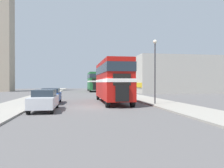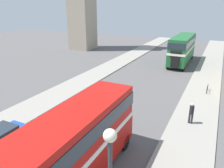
{
  "view_description": "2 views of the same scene",
  "coord_description": "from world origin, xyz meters",
  "px_view_note": "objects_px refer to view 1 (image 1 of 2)",
  "views": [
    {
      "loc": [
        -1.41,
        -18.07,
        2.05
      ],
      "look_at": [
        2.09,
        3.88,
        1.91
      ],
      "focal_mm": 35.0,
      "sensor_mm": 36.0,
      "label": 1
    },
    {
      "loc": [
        7.77,
        -3.11,
        8.88
      ],
      "look_at": [
        0.0,
        12.45,
        2.56
      ],
      "focal_mm": 35.0,
      "sensor_mm": 36.0,
      "label": 2
    }
  ],
  "objects_px": {
    "bicycle_on_pavement": "(125,91)",
    "street_lamp": "(155,62)",
    "car_parked_near": "(44,100)",
    "church_tower": "(2,8)",
    "car_parked_mid": "(51,96)",
    "double_decker_bus": "(112,79)",
    "pedestrian_walking": "(132,89)",
    "bus_distant": "(94,80)"
  },
  "relations": [
    {
      "from": "double_decker_bus",
      "to": "car_parked_mid",
      "type": "height_order",
      "value": "double_decker_bus"
    },
    {
      "from": "bicycle_on_pavement",
      "to": "church_tower",
      "type": "xyz_separation_m",
      "value": [
        -25.88,
        15.22,
        18.99
      ]
    },
    {
      "from": "bicycle_on_pavement",
      "to": "street_lamp",
      "type": "distance_m",
      "value": 20.21
    },
    {
      "from": "car_parked_near",
      "to": "car_parked_mid",
      "type": "xyz_separation_m",
      "value": [
        -0.19,
        5.62,
        -0.01
      ]
    },
    {
      "from": "double_decker_bus",
      "to": "car_parked_mid",
      "type": "bearing_deg",
      "value": 178.27
    },
    {
      "from": "double_decker_bus",
      "to": "bicycle_on_pavement",
      "type": "distance_m",
      "value": 17.9
    },
    {
      "from": "bicycle_on_pavement",
      "to": "church_tower",
      "type": "distance_m",
      "value": 35.53
    },
    {
      "from": "double_decker_bus",
      "to": "street_lamp",
      "type": "height_order",
      "value": "street_lamp"
    },
    {
      "from": "bus_distant",
      "to": "church_tower",
      "type": "relative_size",
      "value": 0.28
    },
    {
      "from": "car_parked_mid",
      "to": "bus_distant",
      "type": "bearing_deg",
      "value": 77.44
    },
    {
      "from": "bus_distant",
      "to": "pedestrian_walking",
      "type": "distance_m",
      "value": 19.96
    },
    {
      "from": "car_parked_near",
      "to": "church_tower",
      "type": "bearing_deg",
      "value": 111.59
    },
    {
      "from": "bus_distant",
      "to": "pedestrian_walking",
      "type": "xyz_separation_m",
      "value": [
        4.14,
        -19.46,
        -1.48
      ]
    },
    {
      "from": "bicycle_on_pavement",
      "to": "car_parked_mid",
      "type": "bearing_deg",
      "value": -123.5
    },
    {
      "from": "pedestrian_walking",
      "to": "street_lamp",
      "type": "distance_m",
      "value": 12.44
    },
    {
      "from": "pedestrian_walking",
      "to": "bicycle_on_pavement",
      "type": "relative_size",
      "value": 0.98
    },
    {
      "from": "double_decker_bus",
      "to": "car_parked_near",
      "type": "height_order",
      "value": "double_decker_bus"
    },
    {
      "from": "car_parked_mid",
      "to": "pedestrian_walking",
      "type": "height_order",
      "value": "pedestrian_walking"
    },
    {
      "from": "pedestrian_walking",
      "to": "church_tower",
      "type": "height_order",
      "value": "church_tower"
    },
    {
      "from": "bus_distant",
      "to": "street_lamp",
      "type": "height_order",
      "value": "street_lamp"
    },
    {
      "from": "pedestrian_walking",
      "to": "bicycle_on_pavement",
      "type": "distance_m",
      "value": 7.82
    },
    {
      "from": "church_tower",
      "to": "car_parked_mid",
      "type": "bearing_deg",
      "value": -65.34
    },
    {
      "from": "car_parked_near",
      "to": "pedestrian_walking",
      "type": "xyz_separation_m",
      "value": [
        10.31,
        14.71,
        0.3
      ]
    },
    {
      "from": "car_parked_mid",
      "to": "car_parked_near",
      "type": "bearing_deg",
      "value": -88.07
    },
    {
      "from": "bicycle_on_pavement",
      "to": "street_lamp",
      "type": "xyz_separation_m",
      "value": [
        -1.55,
        -19.84,
        3.47
      ]
    },
    {
      "from": "pedestrian_walking",
      "to": "bus_distant",
      "type": "bearing_deg",
      "value": 102.01
    },
    {
      "from": "street_lamp",
      "to": "church_tower",
      "type": "bearing_deg",
      "value": 124.77
    },
    {
      "from": "car_parked_near",
      "to": "pedestrian_walking",
      "type": "bearing_deg",
      "value": 54.96
    },
    {
      "from": "car_parked_near",
      "to": "street_lamp",
      "type": "bearing_deg",
      "value": 15.62
    },
    {
      "from": "double_decker_bus",
      "to": "church_tower",
      "type": "relative_size",
      "value": 0.27
    },
    {
      "from": "car_parked_mid",
      "to": "bicycle_on_pavement",
      "type": "relative_size",
      "value": 2.47
    },
    {
      "from": "pedestrian_walking",
      "to": "car_parked_mid",
      "type": "bearing_deg",
      "value": -139.13
    },
    {
      "from": "street_lamp",
      "to": "church_tower",
      "type": "height_order",
      "value": "church_tower"
    },
    {
      "from": "double_decker_bus",
      "to": "car_parked_near",
      "type": "xyz_separation_m",
      "value": [
        -5.87,
        -5.44,
        -1.67
      ]
    },
    {
      "from": "street_lamp",
      "to": "pedestrian_walking",
      "type": "bearing_deg",
      "value": 85.76
    },
    {
      "from": "double_decker_bus",
      "to": "pedestrian_walking",
      "type": "height_order",
      "value": "double_decker_bus"
    },
    {
      "from": "street_lamp",
      "to": "church_tower",
      "type": "xyz_separation_m",
      "value": [
        -24.34,
        35.06,
        15.52
      ]
    },
    {
      "from": "double_decker_bus",
      "to": "street_lamp",
      "type": "xyz_separation_m",
      "value": [
        3.54,
        -2.8,
        1.5
      ]
    },
    {
      "from": "double_decker_bus",
      "to": "bicycle_on_pavement",
      "type": "bearing_deg",
      "value": 73.36
    },
    {
      "from": "bus_distant",
      "to": "car_parked_mid",
      "type": "xyz_separation_m",
      "value": [
        -6.36,
        -28.55,
        -1.8
      ]
    },
    {
      "from": "bicycle_on_pavement",
      "to": "church_tower",
      "type": "bearing_deg",
      "value": 149.55
    },
    {
      "from": "pedestrian_walking",
      "to": "church_tower",
      "type": "xyz_separation_m",
      "value": [
        -25.23,
        22.98,
        18.38
      ]
    }
  ]
}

